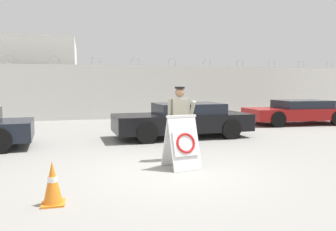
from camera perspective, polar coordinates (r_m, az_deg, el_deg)
ground_plane at (r=7.04m, az=0.37°, el=-9.71°), size 90.00×90.00×0.00m
perimeter_wall at (r=17.80m, az=-8.99°, el=4.05°), size 36.00×0.30×3.31m
building_block at (r=23.09m, az=-24.45°, el=6.00°), size 7.02×7.43×4.54m
barricade_sign at (r=7.21m, az=2.48°, el=-4.60°), size 0.77×0.82×1.17m
security_guard at (r=7.94m, az=2.06°, el=-0.63°), size 0.67×0.38×1.79m
traffic_cone_near at (r=5.40m, az=-19.45°, el=-11.03°), size 0.34×0.34×0.68m
parked_car_rear_sedan at (r=11.41m, az=2.63°, el=-0.74°), size 4.76×2.08×1.19m
parked_car_far_side at (r=16.34m, az=21.68°, el=0.63°), size 4.82×2.22×1.11m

